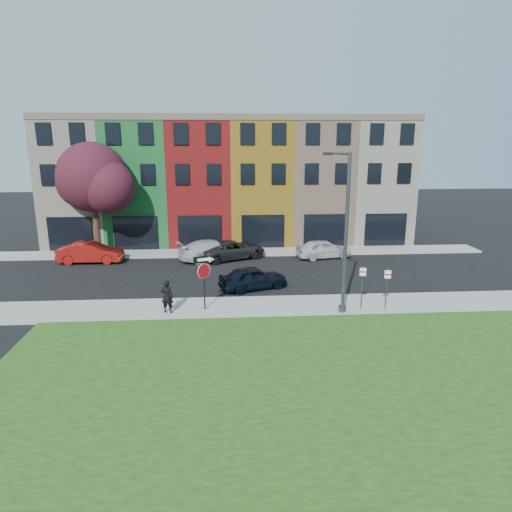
{
  "coord_description": "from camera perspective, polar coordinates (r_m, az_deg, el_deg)",
  "views": [
    {
      "loc": [
        -2.97,
        -19.47,
        8.59
      ],
      "look_at": [
        -1.37,
        4.0,
        2.56
      ],
      "focal_mm": 32.0,
      "sensor_mm": 36.0,
      "label": 1
    }
  ],
  "objects": [
    {
      "name": "parking_sign_b",
      "position": [
        23.98,
        16.06,
        -3.41
      ],
      "size": [
        0.32,
        0.11,
        2.21
      ],
      "rotation": [
        0.0,
        0.0,
        -0.18
      ],
      "color": "#494C4E",
      "rests_on": "sidewalk_near"
    },
    {
      "name": "ground",
      "position": [
        21.49,
        4.44,
        -9.24
      ],
      "size": [
        120.0,
        120.0,
        0.0
      ],
      "primitive_type": "plane",
      "color": "black",
      "rests_on": "ground"
    },
    {
      "name": "parked_car_red",
      "position": [
        34.66,
        -19.98,
        0.42
      ],
      "size": [
        1.59,
        4.55,
        1.5
      ],
      "primitive_type": "imported",
      "rotation": [
        0.0,
        0.0,
        1.57
      ],
      "color": "maroon",
      "rests_on": "ground"
    },
    {
      "name": "street_lamp",
      "position": [
        22.78,
        10.91,
        2.77
      ],
      "size": [
        1.0,
        2.51,
        7.91
      ],
      "rotation": [
        0.0,
        0.0,
        0.29
      ],
      "color": "#494C4E",
      "rests_on": "sidewalk_near"
    },
    {
      "name": "sidewalk_near",
      "position": [
        24.54,
        8.09,
        -6.11
      ],
      "size": [
        40.0,
        3.0,
        0.12
      ],
      "primitive_type": "cube",
      "color": "gray",
      "rests_on": "ground"
    },
    {
      "name": "man",
      "position": [
        23.31,
        -11.05,
        -4.97
      ],
      "size": [
        0.77,
        0.63,
        1.71
      ],
      "primitive_type": "imported",
      "rotation": [
        0.0,
        0.0,
        2.96
      ],
      "color": "black",
      "rests_on": "sidewalk_near"
    },
    {
      "name": "parked_car_white",
      "position": [
        34.25,
        8.45,
        0.89
      ],
      "size": [
        3.12,
        4.69,
        1.39
      ],
      "primitive_type": "imported",
      "rotation": [
        0.0,
        0.0,
        1.76
      ],
      "color": "silver",
      "rests_on": "ground"
    },
    {
      "name": "parked_car_dark",
      "position": [
        33.73,
        -3.0,
        0.82
      ],
      "size": [
        6.08,
        6.73,
        1.38
      ],
      "primitive_type": "imported",
      "rotation": [
        0.0,
        0.0,
        2.0
      ],
      "color": "black",
      "rests_on": "ground"
    },
    {
      "name": "parking_sign_a",
      "position": [
        23.79,
        13.14,
        -3.22
      ],
      "size": [
        0.32,
        0.12,
        2.31
      ],
      "rotation": [
        0.0,
        0.0,
        -0.23
      ],
      "color": "#494C4E",
      "rests_on": "sidewalk_near"
    },
    {
      "name": "rowhouse_block",
      "position": [
        40.82,
        -3.25,
        9.29
      ],
      "size": [
        30.0,
        10.12,
        10.0
      ],
      "color": "beige",
      "rests_on": "ground"
    },
    {
      "name": "sidewalk_far",
      "position": [
        35.51,
        -3.82,
        0.44
      ],
      "size": [
        40.0,
        2.4,
        0.12
      ],
      "primitive_type": "cube",
      "color": "gray",
      "rests_on": "ground"
    },
    {
      "name": "tree_purple",
      "position": [
        35.59,
        -19.58,
        9.04
      ],
      "size": [
        6.08,
        5.32,
        8.34
      ],
      "color": "black",
      "rests_on": "sidewalk_far"
    },
    {
      "name": "parked_car_silver",
      "position": [
        33.57,
        -5.43,
        0.77
      ],
      "size": [
        5.51,
        6.45,
        1.46
      ],
      "primitive_type": "imported",
      "rotation": [
        0.0,
        0.0,
        1.95
      ],
      "color": "#BBBCC1",
      "rests_on": "ground"
    },
    {
      "name": "sedan_near",
      "position": [
        26.87,
        -0.37,
        -2.73
      ],
      "size": [
        4.2,
        5.06,
        1.37
      ],
      "primitive_type": "imported",
      "rotation": [
        0.0,
        0.0,
        1.92
      ],
      "color": "black",
      "rests_on": "ground"
    },
    {
      "name": "stop_sign",
      "position": [
        23.11,
        -6.54,
        -1.95
      ],
      "size": [
        1.0,
        0.38,
        2.82
      ],
      "rotation": [
        0.0,
        0.0,
        0.34
      ],
      "color": "black",
      "rests_on": "sidewalk_near"
    }
  ]
}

